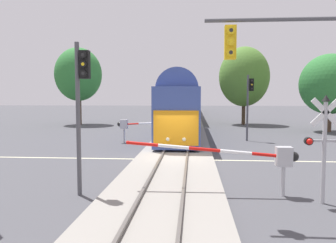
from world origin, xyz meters
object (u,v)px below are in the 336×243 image
(commuter_train, at_px, (187,102))
(maple_right_background, at_px, (330,84))
(crossing_gate_far, at_px, (134,125))
(traffic_signal_far_side, at_px, (249,97))
(pine_left_background, at_px, (78,75))
(crossing_gate_near, at_px, (263,156))
(traffic_signal_median, at_px, (81,94))
(traffic_signal_near_right, at_px, (330,61))
(crossing_signal_mast, at_px, (325,138))
(elm_centre_background, at_px, (244,77))

(commuter_train, distance_m, maple_right_background, 22.71)
(crossing_gate_far, relative_size, traffic_signal_far_side, 1.20)
(maple_right_background, bearing_deg, pine_left_background, 166.51)
(crossing_gate_near, xyz_separation_m, crossing_gate_far, (-7.12, 13.28, -0.02))
(traffic_signal_median, xyz_separation_m, maple_right_background, (17.68, 23.22, 1.12))
(commuter_train, xyz_separation_m, pine_left_background, (-13.59, -10.37, 3.65))
(traffic_signal_near_right, distance_m, maple_right_background, 26.57)
(crossing_signal_mast, relative_size, maple_right_background, 0.47)
(traffic_signal_far_side, relative_size, elm_centre_background, 0.54)
(crossing_signal_mast, xyz_separation_m, traffic_signal_near_right, (-0.39, -1.17, 2.41))
(pine_left_background, relative_size, maple_right_background, 1.24)
(crossing_signal_mast, distance_m, maple_right_background, 25.46)
(elm_centre_background, distance_m, maple_right_background, 11.18)
(crossing_signal_mast, height_order, traffic_signal_far_side, traffic_signal_far_side)
(crossing_gate_far, relative_size, pine_left_background, 0.65)
(maple_right_background, bearing_deg, elm_centre_background, 130.83)
(crossing_gate_far, distance_m, traffic_signal_median, 13.97)
(crossing_signal_mast, distance_m, traffic_signal_near_right, 2.70)
(commuter_train, height_order, crossing_signal_mast, commuter_train)
(traffic_signal_near_right, relative_size, traffic_signal_far_side, 1.14)
(crossing_signal_mast, relative_size, crossing_gate_far, 0.57)
(crossing_gate_near, relative_size, crossing_signal_mast, 1.72)
(elm_centre_background, bearing_deg, crossing_gate_near, -97.13)
(pine_left_background, distance_m, maple_right_background, 29.16)
(traffic_signal_near_right, relative_size, pine_left_background, 0.63)
(crossing_gate_far, distance_m, traffic_signal_far_side, 9.55)
(crossing_signal_mast, height_order, maple_right_background, maple_right_background)
(traffic_signal_far_side, bearing_deg, crossing_signal_mast, -90.48)
(maple_right_background, bearing_deg, crossing_signal_mast, -111.55)
(crossing_signal_mast, distance_m, elm_centre_background, 32.26)
(commuter_train, height_order, elm_centre_background, elm_centre_background)
(crossing_gate_far, distance_m, elm_centre_background, 21.50)
(crossing_signal_mast, relative_size, traffic_signal_near_right, 0.60)
(crossing_gate_near, relative_size, traffic_signal_far_side, 1.18)
(traffic_signal_median, bearing_deg, crossing_gate_far, 92.49)
(crossing_signal_mast, height_order, crossing_gate_far, crossing_signal_mast)
(crossing_gate_near, distance_m, traffic_signal_far_side, 15.45)
(traffic_signal_far_side, height_order, traffic_signal_median, traffic_signal_median)
(elm_centre_background, relative_size, maple_right_background, 1.26)
(elm_centre_background, xyz_separation_m, pine_left_background, (-21.05, -1.61, 0.28))
(crossing_gate_near, height_order, traffic_signal_median, traffic_signal_median)
(traffic_signal_near_right, bearing_deg, crossing_gate_far, 119.34)
(traffic_signal_far_side, distance_m, elm_centre_background, 16.28)
(elm_centre_background, bearing_deg, crossing_gate_far, -121.66)
(commuter_train, relative_size, elm_centre_background, 6.89)
(crossing_signal_mast, distance_m, crossing_gate_far, 16.74)
(crossing_signal_mast, relative_size, pine_left_background, 0.38)
(traffic_signal_near_right, height_order, maple_right_background, maple_right_background)
(commuter_train, height_order, traffic_signal_near_right, traffic_signal_near_right)
(commuter_train, relative_size, maple_right_background, 8.65)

